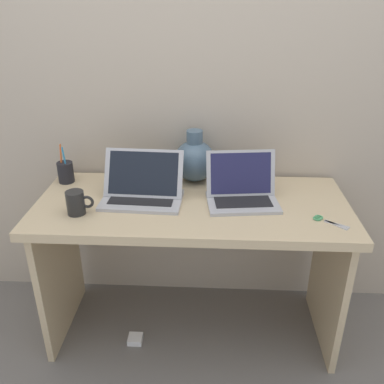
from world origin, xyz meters
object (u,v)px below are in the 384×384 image
(laptop_left, at_px, (143,187))
(scissors, at_px, (325,220))
(green_vase, at_px, (195,160))
(pen_cup, at_px, (66,172))
(laptop_right, at_px, (242,189))
(coffee_mug, at_px, (76,203))
(power_brick, at_px, (135,339))

(laptop_left, relative_size, scissors, 2.75)
(green_vase, relative_size, scissors, 1.92)
(pen_cup, height_order, scissors, pen_cup)
(laptop_left, height_order, green_vase, green_vase)
(laptop_right, distance_m, green_vase, 0.31)
(laptop_right, xyz_separation_m, scissors, (0.33, -0.17, -0.05))
(coffee_mug, relative_size, pen_cup, 0.61)
(green_vase, height_order, pen_cup, green_vase)
(laptop_right, distance_m, power_brick, 0.93)
(laptop_right, bearing_deg, laptop_left, -178.99)
(laptop_left, bearing_deg, power_brick, -113.27)
(coffee_mug, xyz_separation_m, scissors, (1.03, -0.01, -0.05))
(scissors, bearing_deg, green_vase, 145.05)
(laptop_right, relative_size, scissors, 2.49)
(laptop_left, distance_m, laptop_right, 0.44)
(coffee_mug, height_order, power_brick, coffee_mug)
(coffee_mug, xyz_separation_m, power_brick, (0.20, 0.02, -0.77))
(green_vase, distance_m, scissors, 0.68)
(green_vase, distance_m, pen_cup, 0.63)
(coffee_mug, distance_m, pen_cup, 0.35)
(coffee_mug, bearing_deg, scissors, -0.63)
(scissors, xyz_separation_m, power_brick, (-0.83, 0.03, -0.72))
(laptop_left, xyz_separation_m, green_vase, (0.22, 0.22, 0.05))
(green_vase, relative_size, coffee_mug, 2.19)
(power_brick, bearing_deg, green_vase, 51.86)
(laptop_left, relative_size, pen_cup, 1.91)
(laptop_right, relative_size, power_brick, 4.71)
(laptop_right, bearing_deg, green_vase, 135.55)
(power_brick, bearing_deg, laptop_left, 66.73)
(laptop_right, height_order, coffee_mug, laptop_right)
(laptop_left, xyz_separation_m, coffee_mug, (-0.26, -0.15, -0.01))
(pen_cup, relative_size, power_brick, 2.71)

